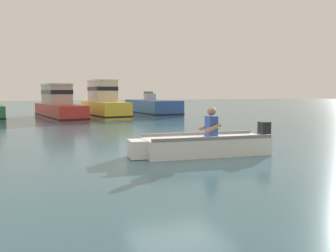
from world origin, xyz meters
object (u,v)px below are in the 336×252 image
(rowboat_with_person, at_px, (203,145))
(moored_boat_yellow, at_px, (104,103))
(moored_boat_red, at_px, (58,106))
(moored_boat_blue, at_px, (152,108))

(rowboat_with_person, bearing_deg, moored_boat_yellow, 88.22)
(rowboat_with_person, distance_m, moored_boat_red, 14.59)
(moored_boat_yellow, bearing_deg, moored_boat_red, 177.96)
(moored_boat_red, xyz_separation_m, moored_boat_yellow, (2.70, -0.10, 0.09))
(moored_boat_yellow, height_order, moored_boat_blue, moored_boat_yellow)
(moored_boat_yellow, relative_size, moored_boat_blue, 0.89)
(moored_boat_red, bearing_deg, moored_boat_blue, 9.11)
(rowboat_with_person, xyz_separation_m, moored_boat_red, (-2.26, 14.41, 0.50))
(rowboat_with_person, relative_size, moored_boat_yellow, 0.73)
(rowboat_with_person, height_order, moored_boat_yellow, moored_boat_yellow)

